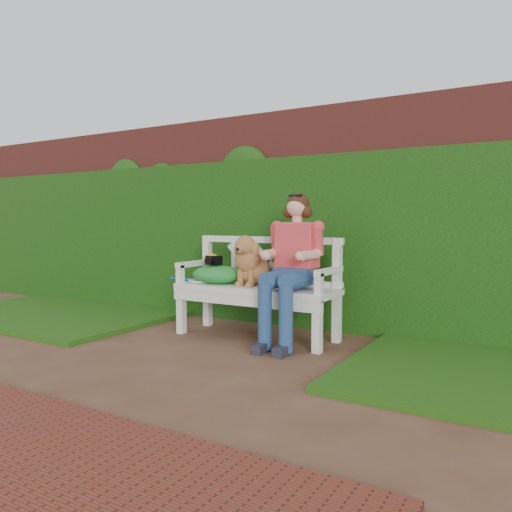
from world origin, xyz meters
The scene contains 11 objects.
ground centered at (0.00, 0.00, 0.00)m, with size 60.00×60.00×0.00m, color #502D1E.
brick_wall centered at (0.00, 1.90, 1.10)m, with size 10.00×0.30×2.20m, color brown.
ivy_hedge centered at (0.00, 1.68, 0.85)m, with size 10.00×0.18×1.70m, color #286016.
grass_left centered at (-2.40, 0.90, 0.03)m, with size 2.60×2.00×0.05m, color #1B5311.
garden_bench centered at (0.07, 1.03, 0.24)m, with size 1.58×0.60×0.48m, color white, non-canonical shape.
seated_woman centered at (0.47, 1.01, 0.62)m, with size 0.52×0.70×1.24m, color #E3294E, non-canonical shape.
dog centered at (0.02, 1.03, 0.71)m, with size 0.31×0.42×0.46m, color #A86424, non-canonical shape.
tennis_racket centered at (-0.54, 0.99, 0.49)m, with size 0.55×0.23×0.03m, color white, non-canonical shape.
green_bag centered at (-0.34, 1.00, 0.57)m, with size 0.50×0.39×0.17m, color green, non-canonical shape.
camera_item centered at (-0.38, 1.00, 0.70)m, with size 0.13×0.10×0.09m, color black.
baseball_glove centered at (-0.43, 1.02, 0.70)m, with size 0.17×0.12×0.11m, color orange.
Camera 1 is at (2.37, -2.85, 1.06)m, focal length 35.00 mm.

